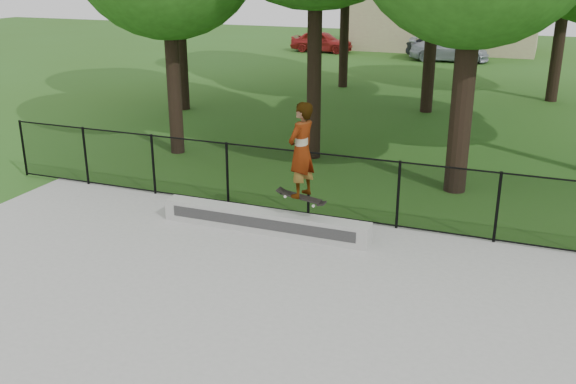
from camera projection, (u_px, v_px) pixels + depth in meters
name	position (u px, v px, depth m)	size (l,w,h in m)	color
ground	(170.00, 359.00, 9.24)	(100.00, 100.00, 0.00)	#2C5417
concrete_slab	(170.00, 358.00, 9.23)	(14.00, 12.00, 0.06)	gray
grind_ledge	(264.00, 221.00, 13.46)	(4.56, 0.40, 0.46)	#9FA09B
car_a	(322.00, 41.00, 41.67)	(1.61, 3.97, 1.36)	maroon
car_b	(441.00, 48.00, 38.68)	(1.37, 3.56, 1.29)	black
car_c	(449.00, 50.00, 37.69)	(1.86, 4.21, 1.33)	#A1A7B6
skater_airborne	(301.00, 151.00, 12.54)	(0.84, 0.79, 2.06)	black
chainlink_fence	(309.00, 184.00, 14.14)	(16.06, 0.06, 1.50)	black
distant_building	(444.00, 16.00, 42.54)	(12.40, 6.40, 4.30)	#C6BD8B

